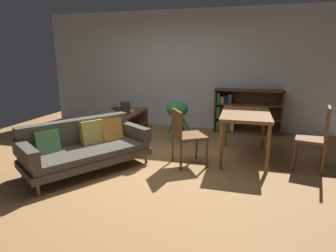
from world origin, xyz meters
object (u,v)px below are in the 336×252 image
(media_console, at_px, (128,126))
(dining_chair_near, at_px, (185,134))
(dining_table, at_px, (245,118))
(open_laptop, at_px, (124,110))
(potted_floor_plant, at_px, (177,116))
(desk_speaker, at_px, (125,108))
(dining_chair_far, at_px, (317,135))
(fabric_couch, at_px, (85,145))
(bookshelf, at_px, (242,112))

(media_console, relative_size, dining_chair_near, 1.31)
(dining_table, bearing_deg, open_laptop, 165.75)
(media_console, height_order, potted_floor_plant, potted_floor_plant)
(desk_speaker, height_order, dining_chair_far, dining_chair_far)
(dining_chair_near, distance_m, dining_chair_far, 1.94)
(potted_floor_plant, xyz_separation_m, dining_table, (1.28, -0.60, 0.17))
(open_laptop, height_order, dining_table, dining_table)
(open_laptop, height_order, desk_speaker, desk_speaker)
(media_console, bearing_deg, open_laptop, 148.28)
(dining_table, xyz_separation_m, dining_chair_far, (1.02, -0.24, -0.15))
(potted_floor_plant, height_order, dining_table, potted_floor_plant)
(desk_speaker, bearing_deg, dining_chair_near, -33.25)
(fabric_couch, xyz_separation_m, dining_chair_far, (3.34, 0.82, 0.18))
(open_laptop, distance_m, dining_chair_near, 1.91)
(fabric_couch, height_order, media_console, fabric_couch)
(fabric_couch, relative_size, media_console, 1.68)
(open_laptop, distance_m, potted_floor_plant, 1.13)
(fabric_couch, xyz_separation_m, dining_chair_near, (1.43, 0.52, 0.15))
(dining_table, height_order, bookshelf, bookshelf)
(media_console, xyz_separation_m, potted_floor_plant, (1.03, 0.05, 0.25))
(desk_speaker, bearing_deg, dining_table, -9.00)
(bookshelf, bearing_deg, open_laptop, -154.36)
(open_laptop, relative_size, dining_chair_far, 0.48)
(dining_table, bearing_deg, desk_speaker, 171.00)
(media_console, bearing_deg, dining_chair_far, -13.28)
(dining_chair_near, bearing_deg, fabric_couch, -160.13)
(dining_chair_near, xyz_separation_m, bookshelf, (0.82, 2.28, -0.05))
(open_laptop, xyz_separation_m, dining_table, (2.41, -0.61, 0.10))
(fabric_couch, distance_m, open_laptop, 1.69)
(media_console, height_order, bookshelf, bookshelf)
(open_laptop, distance_m, dining_table, 2.49)
(fabric_couch, xyz_separation_m, potted_floor_plant, (1.04, 1.67, 0.16))
(potted_floor_plant, bearing_deg, dining_chair_near, -71.23)
(bookshelf, bearing_deg, potted_floor_plant, -136.94)
(fabric_couch, bearing_deg, desk_speaker, 88.09)
(desk_speaker, height_order, bookshelf, bookshelf)
(media_console, bearing_deg, bookshelf, 27.87)
(dining_table, bearing_deg, potted_floor_plant, 154.77)
(fabric_couch, distance_m, potted_floor_plant, 1.97)
(potted_floor_plant, distance_m, dining_chair_far, 2.46)
(media_console, xyz_separation_m, desk_speaker, (0.04, -0.19, 0.41))
(potted_floor_plant, relative_size, dining_chair_near, 0.92)
(potted_floor_plant, distance_m, dining_table, 1.43)
(desk_speaker, bearing_deg, media_console, 101.81)
(dining_chair_far, bearing_deg, dining_table, 166.98)
(dining_table, relative_size, bookshelf, 0.84)
(dining_chair_far, bearing_deg, desk_speaker, 169.74)
(fabric_couch, height_order, dining_table, dining_table)
(desk_speaker, height_order, potted_floor_plant, potted_floor_plant)
(open_laptop, relative_size, potted_floor_plant, 0.57)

